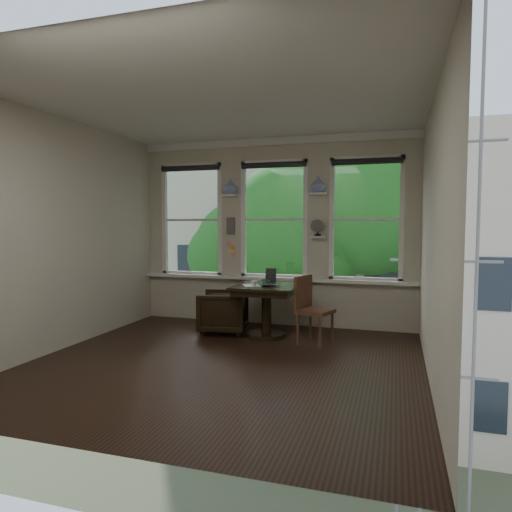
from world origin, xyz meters
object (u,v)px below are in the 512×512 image
(armchair_left, at_px, (223,312))
(laptop, at_px, (268,285))
(mug, at_px, (254,284))
(side_chair_right, at_px, (315,311))
(table, at_px, (266,311))

(armchair_left, bearing_deg, laptop, 68.47)
(mug, bearing_deg, side_chair_right, -1.96)
(side_chair_right, bearing_deg, laptop, 101.04)
(side_chair_right, bearing_deg, mug, 107.68)
(laptop, xyz_separation_m, mug, (-0.18, -0.08, 0.03))
(table, relative_size, laptop, 2.76)
(armchair_left, xyz_separation_m, mug, (0.56, -0.22, 0.48))
(armchair_left, height_order, side_chair_right, side_chair_right)
(table, height_order, mug, mug)
(armchair_left, relative_size, side_chair_right, 0.75)
(side_chair_right, distance_m, mug, 0.94)
(laptop, bearing_deg, table, 121.92)
(table, xyz_separation_m, armchair_left, (-0.69, 0.04, -0.06))
(armchair_left, distance_m, mug, 0.77)
(side_chair_right, bearing_deg, armchair_left, 99.93)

